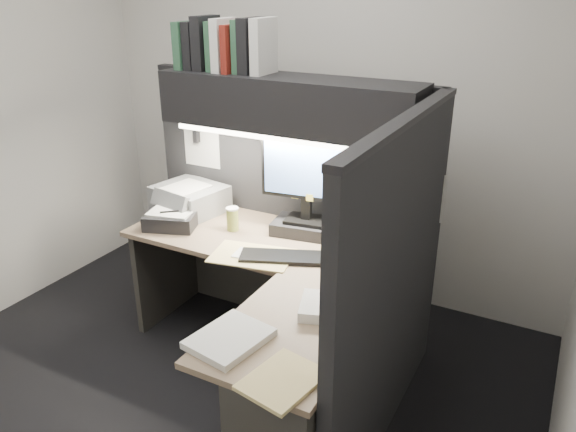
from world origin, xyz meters
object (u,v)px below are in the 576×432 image
object	(u,v)px
coffee_cup	(233,220)
printer	(190,198)
telephone	(368,239)
overhead_shelf	(287,103)
notebook_stack	(172,219)
keyboard	(283,257)
monitor	(306,198)
desk	(270,345)

from	to	relation	value
coffee_cup	printer	xyz separation A→B (m)	(-0.42, 0.13, 0.02)
telephone	overhead_shelf	bearing A→B (deg)	-143.34
overhead_shelf	notebook_stack	size ratio (longest dim) A/B	5.10
keyboard	telephone	xyz separation A→B (m)	(0.35, 0.38, 0.03)
monitor	printer	world-z (taller)	monitor
overhead_shelf	printer	distance (m)	0.98
keyboard	printer	distance (m)	0.94
printer	notebook_stack	bearing A→B (deg)	-67.51
overhead_shelf	monitor	xyz separation A→B (m)	(0.14, -0.02, -0.54)
telephone	printer	size ratio (longest dim) A/B	0.53
desk	keyboard	distance (m)	0.50
notebook_stack	monitor	bearing A→B (deg)	20.24
overhead_shelf	keyboard	world-z (taller)	overhead_shelf
desk	overhead_shelf	xyz separation A→B (m)	(-0.30, 0.75, 1.06)
overhead_shelf	printer	size ratio (longest dim) A/B	3.66
keyboard	notebook_stack	size ratio (longest dim) A/B	1.56
desk	telephone	distance (m)	0.85
keyboard	coffee_cup	distance (m)	0.50
telephone	notebook_stack	distance (m)	1.21
overhead_shelf	printer	bearing A→B (deg)	-176.36
printer	notebook_stack	world-z (taller)	printer
telephone	keyboard	bearing A→B (deg)	-96.33
keyboard	notebook_stack	world-z (taller)	notebook_stack
desk	coffee_cup	xyz separation A→B (m)	(-0.58, 0.57, 0.35)
monitor	printer	bearing A→B (deg)	173.61
overhead_shelf	coffee_cup	size ratio (longest dim) A/B	11.44
keyboard	printer	size ratio (longest dim) A/B	1.12
overhead_shelf	telephone	xyz separation A→B (m)	(0.53, 0.00, -0.73)
keyboard	coffee_cup	size ratio (longest dim) A/B	3.49
overhead_shelf	coffee_cup	distance (m)	0.78
overhead_shelf	coffee_cup	bearing A→B (deg)	-147.60
coffee_cup	keyboard	bearing A→B (deg)	-23.33
desk	coffee_cup	size ratio (longest dim) A/B	12.54
monitor	printer	distance (m)	0.85
printer	overhead_shelf	bearing A→B (deg)	13.91
overhead_shelf	coffee_cup	xyz separation A→B (m)	(-0.28, -0.18, -0.70)
desk	notebook_stack	distance (m)	1.10
coffee_cup	telephone	bearing A→B (deg)	12.61
desk	overhead_shelf	size ratio (longest dim) A/B	1.10
desk	printer	world-z (taller)	printer
desk	overhead_shelf	world-z (taller)	overhead_shelf
monitor	notebook_stack	distance (m)	0.85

